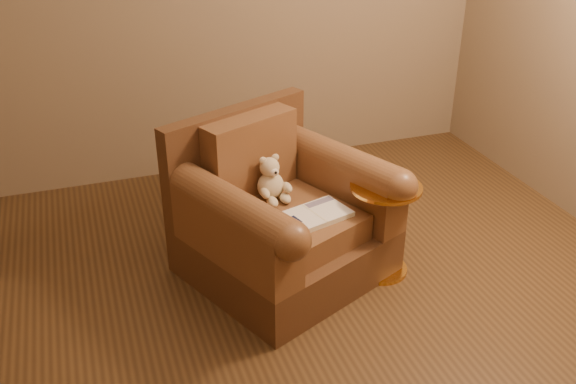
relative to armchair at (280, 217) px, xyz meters
name	(u,v)px	position (x,y,z in m)	size (l,w,h in m)	color
floor	(301,351)	(-0.12, -0.65, -0.32)	(4.00, 4.00, 0.00)	#4E341A
armchair	(280,217)	(0.00, 0.00, 0.00)	(1.18, 1.15, 0.82)	#52311B
teddy_bear	(272,183)	(-0.02, 0.07, 0.16)	(0.17, 0.20, 0.24)	beige
guidebook	(314,215)	(0.12, -0.19, 0.09)	(0.39, 0.30, 0.03)	beige
side_table	(383,226)	(0.49, -0.20, -0.04)	(0.36, 0.36, 0.51)	gold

